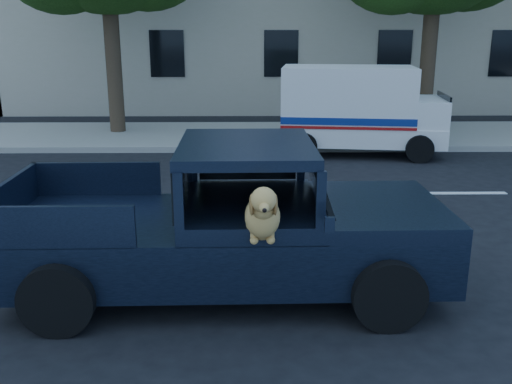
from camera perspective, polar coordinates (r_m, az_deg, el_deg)
The scene contains 5 objects.
ground at distance 7.71m, azimuth 0.59°, elevation -7.33°, with size 120.00×120.00×0.00m, color black.
far_sidewalk at distance 16.55m, azimuth -0.19°, elevation 5.67°, with size 60.00×4.00×0.15m, color gray.
lane_stripes at distance 11.13m, azimuth 10.51°, elevation -0.15°, with size 21.60×0.14×0.01m, color silver, non-canonical shape.
pickup_truck at distance 6.80m, azimuth -3.70°, elevation -5.09°, with size 5.10×2.61×1.82m.
mail_truck at distance 14.59m, azimuth 10.13°, elevation 7.47°, with size 4.14×2.44×2.16m.
Camera 1 is at (-0.18, -7.07, 3.06)m, focal length 40.00 mm.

